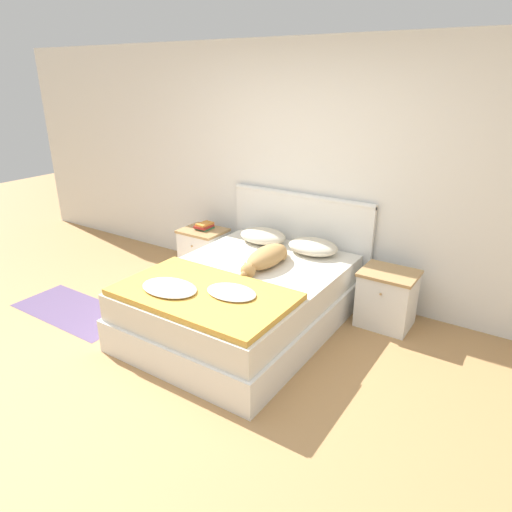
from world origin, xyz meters
TOP-DOWN VIEW (x-y plane):
  - ground_plane at (0.00, 0.00)m, footprint 16.00×16.00m
  - wall_back at (0.00, 2.13)m, footprint 9.00×0.06m
  - bed at (-0.13, 1.00)m, footprint 1.55×2.07m
  - headboard at (-0.13, 2.06)m, footprint 1.63×0.06m
  - nightstand_left at (-1.22, 1.75)m, footprint 0.50×0.42m
  - nightstand_right at (0.97, 1.75)m, footprint 0.50×0.42m
  - pillow_left at (-0.42, 1.79)m, footprint 0.52×0.39m
  - pillow_right at (0.17, 1.79)m, footprint 0.52×0.39m
  - quilt at (-0.14, 0.43)m, footprint 1.43×0.86m
  - dog at (-0.04, 1.25)m, footprint 0.25×0.79m
  - book_stack at (-1.22, 1.78)m, footprint 0.16×0.21m
  - rug at (-1.71, 0.29)m, footprint 1.30×0.59m

SIDE VIEW (x-z plane):
  - ground_plane at x=0.00m, z-range 0.00..0.00m
  - rug at x=-1.71m, z-range 0.00..0.00m
  - bed at x=-0.13m, z-range 0.00..0.53m
  - nightstand_left at x=-1.22m, z-range 0.00..0.54m
  - nightstand_right at x=0.97m, z-range 0.00..0.54m
  - headboard at x=-0.13m, z-range 0.02..1.08m
  - quilt at x=-0.14m, z-range 0.52..0.61m
  - book_stack at x=-1.22m, z-range 0.54..0.61m
  - pillow_left at x=-0.42m, z-range 0.54..0.68m
  - pillow_right at x=0.17m, z-range 0.54..0.68m
  - dog at x=-0.04m, z-range 0.53..0.72m
  - wall_back at x=0.00m, z-range 0.00..2.55m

